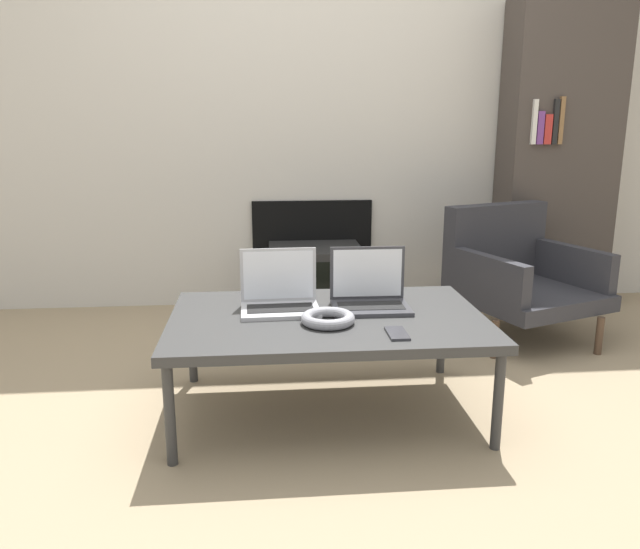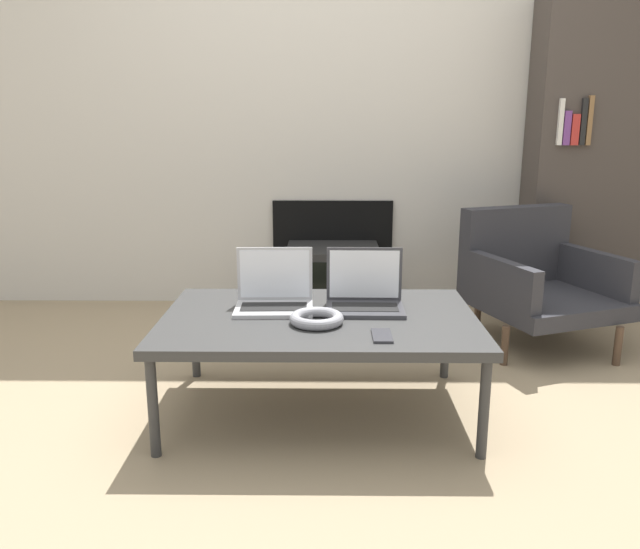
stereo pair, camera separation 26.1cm
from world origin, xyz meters
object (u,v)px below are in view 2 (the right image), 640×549
headphones (317,318)px  phone (382,336)px  tv (333,280)px  armchair (534,276)px  laptop_right (365,295)px  laptop_left (274,295)px

headphones → phone: 0.27m
headphones → tv: bearing=87.0°
headphones → phone: headphones is taller
headphones → armchair: (1.09, 0.94, -0.07)m
armchair → laptop_right: bearing=-161.1°
laptop_right → headphones: 0.27m
laptop_left → armchair: size_ratio=0.38×
laptop_right → phone: laptop_right is taller
phone → tv: (-0.15, 1.53, -0.20)m
headphones → laptop_left: bearing=130.9°
laptop_right → headphones: size_ratio=1.53×
laptop_left → headphones: (0.17, -0.19, -0.03)m
tv → armchair: (1.02, -0.45, 0.14)m
phone → tv: 1.55m
headphones → tv: size_ratio=0.37×
phone → armchair: 1.38m
laptop_right → laptop_left: bearing=-179.1°
laptop_left → laptop_right: bearing=-1.5°
tv → armchair: bearing=-23.9°
headphones → armchair: armchair is taller
laptop_right → tv: laptop_right is taller
phone → armchair: size_ratio=0.17×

